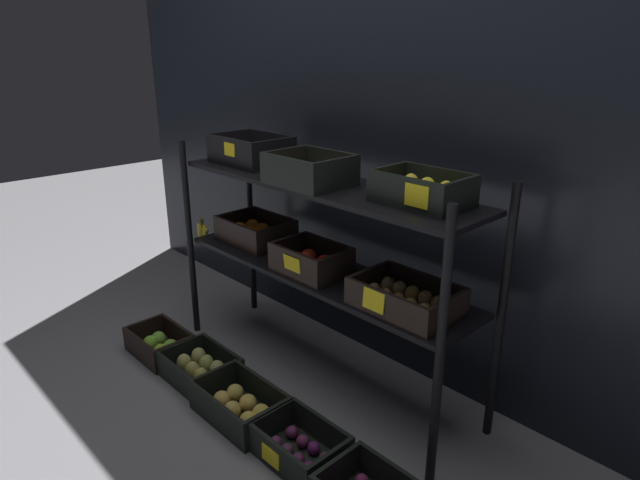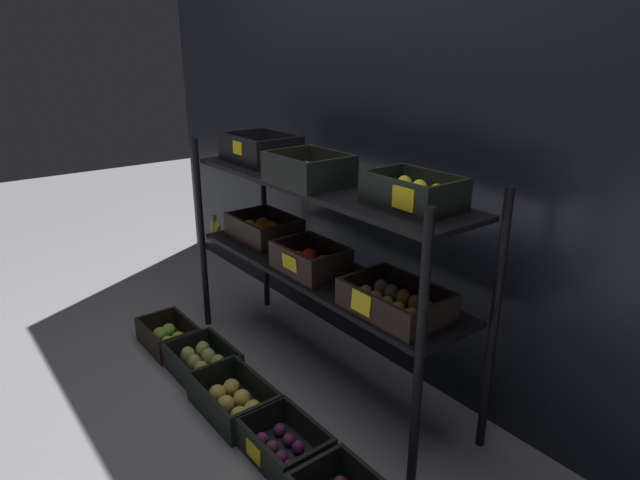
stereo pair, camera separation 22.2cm
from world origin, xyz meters
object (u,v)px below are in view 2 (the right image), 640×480
crate_ground_apple_gold (234,401)px  display_rack (316,227)px  crate_ground_pear (202,362)px  crate_ground_plum (285,446)px  crate_ground_apple_green (169,337)px

crate_ground_apple_gold → display_rack: bearing=92.5°
display_rack → crate_ground_pear: 0.83m
display_rack → crate_ground_apple_gold: (0.02, -0.44, -0.65)m
crate_ground_plum → crate_ground_apple_green: bearing=-179.2°
crate_ground_apple_green → crate_ground_apple_gold: crate_ground_apple_gold is taller
crate_ground_pear → crate_ground_apple_gold: crate_ground_apple_gold is taller
crate_ground_pear → crate_ground_apple_green: bearing=-174.9°
crate_ground_apple_green → crate_ground_apple_gold: size_ratio=0.83×
crate_ground_apple_green → crate_ground_pear: (0.32, 0.03, 0.00)m
crate_ground_pear → crate_ground_plum: 0.68m
display_rack → crate_ground_plum: display_rack is taller
crate_ground_apple_green → crate_ground_plum: (1.00, 0.01, -0.00)m
display_rack → crate_ground_pear: display_rack is taller
display_rack → crate_ground_apple_green: 1.01m
display_rack → crate_ground_apple_gold: size_ratio=4.20×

